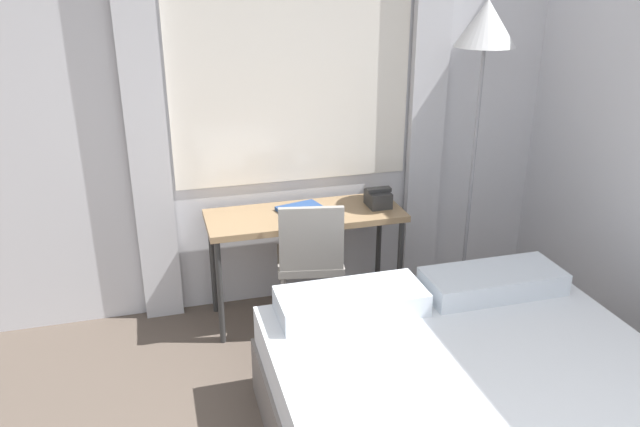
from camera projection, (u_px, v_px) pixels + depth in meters
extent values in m
cube|color=silver|center=(271.00, 105.00, 3.94)|extent=(4.80, 0.05, 2.70)
cube|color=white|center=(292.00, 65.00, 3.85)|extent=(1.54, 0.01, 1.50)
cube|color=silver|center=(146.00, 123.00, 3.70)|extent=(0.24, 0.06, 2.60)
cube|color=silver|center=(427.00, 106.00, 4.15)|extent=(0.24, 0.06, 2.60)
cube|color=#937551|center=(305.00, 216.00, 3.92)|extent=(1.24, 0.47, 0.04)
cylinder|color=#333333|center=(220.00, 293.00, 3.74)|extent=(0.04, 0.04, 0.69)
cylinder|color=#333333|center=(400.00, 269.00, 4.03)|extent=(0.04, 0.04, 0.69)
cylinder|color=#333333|center=(213.00, 265.00, 4.09)|extent=(0.04, 0.04, 0.69)
cylinder|color=#333333|center=(379.00, 245.00, 4.37)|extent=(0.04, 0.04, 0.69)
cube|color=gray|center=(310.00, 260.00, 3.89)|extent=(0.47, 0.47, 0.05)
cube|color=gray|center=(311.00, 239.00, 3.64)|extent=(0.38, 0.11, 0.40)
cylinder|color=gray|center=(284.00, 309.00, 3.81)|extent=(0.03, 0.03, 0.44)
cylinder|color=gray|center=(339.00, 307.00, 3.83)|extent=(0.03, 0.03, 0.44)
cylinder|color=gray|center=(282.00, 283.00, 4.12)|extent=(0.03, 0.03, 0.44)
cylinder|color=gray|center=(334.00, 281.00, 4.15)|extent=(0.03, 0.03, 0.44)
cube|color=silver|center=(499.00, 412.00, 2.63)|extent=(1.76, 1.94, 0.20)
cube|color=silver|center=(351.00, 301.00, 3.18)|extent=(0.75, 0.32, 0.12)
cube|color=silver|center=(493.00, 281.00, 3.38)|extent=(0.75, 0.32, 0.12)
cylinder|color=#4C4C51|center=(460.00, 301.00, 4.31)|extent=(0.29, 0.29, 0.03)
cylinder|color=gray|center=(471.00, 183.00, 3.98)|extent=(0.02, 0.02, 1.70)
cone|color=silver|center=(487.00, 23.00, 3.62)|extent=(0.36, 0.36, 0.27)
cube|color=#2D2D2D|center=(378.00, 199.00, 4.01)|extent=(0.14, 0.17, 0.10)
cube|color=#2D2D2D|center=(378.00, 190.00, 3.98)|extent=(0.16, 0.06, 0.02)
cube|color=navy|center=(300.00, 209.00, 3.95)|extent=(0.31, 0.24, 0.02)
cube|color=white|center=(300.00, 208.00, 3.95)|extent=(0.29, 0.22, 0.01)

